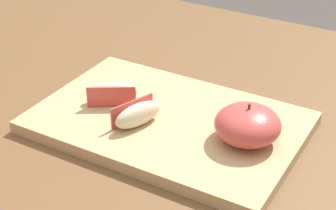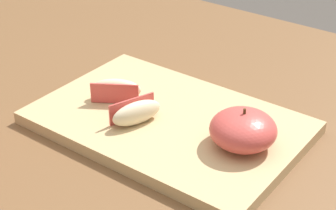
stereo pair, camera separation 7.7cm
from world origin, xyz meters
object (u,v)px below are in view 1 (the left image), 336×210
cutting_board (168,123)px  apple_wedge_back (138,114)px  apple_half_skin_up (248,125)px  apple_wedge_right (112,93)px

cutting_board → apple_wedge_back: bearing=-125.6°
apple_half_skin_up → apple_wedge_back: apple_half_skin_up is taller
apple_half_skin_up → apple_wedge_right: (-0.21, -0.01, -0.01)m
apple_wedge_back → cutting_board: bearing=54.4°
apple_wedge_back → apple_wedge_right: bearing=153.6°
cutting_board → apple_half_skin_up: (0.12, 0.00, 0.03)m
cutting_board → apple_wedge_right: 0.10m
apple_half_skin_up → apple_wedge_back: (-0.14, -0.04, -0.01)m
cutting_board → apple_wedge_back: 0.05m
apple_half_skin_up → apple_wedge_right: bearing=-178.1°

